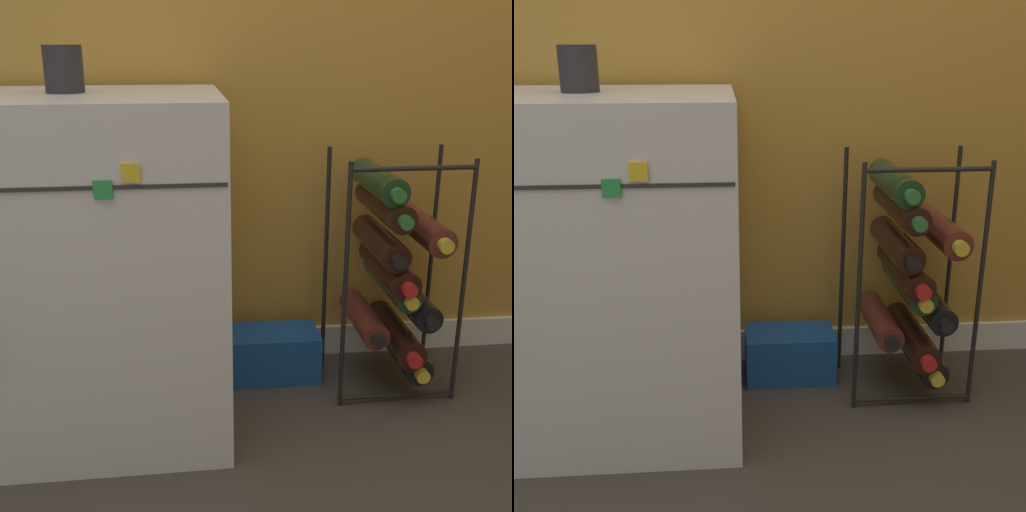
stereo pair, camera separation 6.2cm
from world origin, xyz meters
TOP-DOWN VIEW (x-y plane):
  - ground_plane at (0.00, 0.00)m, footprint 14.00×14.00m
  - mini_fridge at (-0.33, 0.25)m, footprint 0.57×0.53m
  - wine_rack at (0.42, 0.33)m, footprint 0.32×0.33m
  - soda_box at (0.11, 0.40)m, footprint 0.25×0.14m
  - fridge_top_cup at (-0.38, 0.26)m, footprint 0.08×0.08m

SIDE VIEW (x-z plane):
  - ground_plane at x=0.00m, z-range 0.00..0.00m
  - soda_box at x=0.11m, z-range 0.00..0.14m
  - wine_rack at x=0.42m, z-range 0.00..0.65m
  - mini_fridge at x=-0.33m, z-range 0.00..0.81m
  - fridge_top_cup at x=-0.38m, z-range 0.81..0.91m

